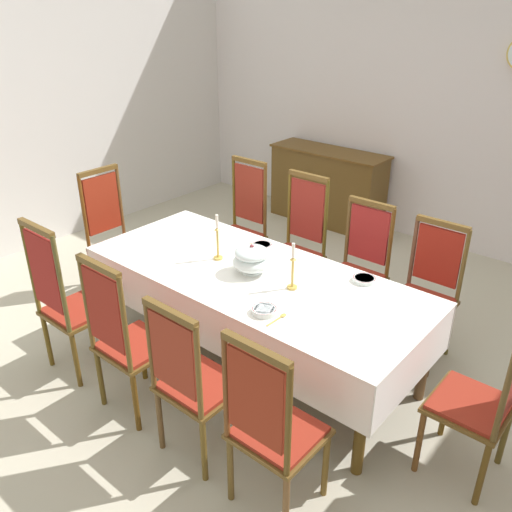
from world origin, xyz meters
TOP-DOWN VIEW (x-y plane):
  - ground at (0.00, 0.00)m, footprint 6.46×5.72m
  - back_wall at (0.00, 2.90)m, footprint 6.46×0.08m
  - left_wall at (-3.27, 0.00)m, footprint 0.08×5.72m
  - dining_table at (0.00, -0.16)m, footprint 2.53×1.05m
  - tablecloth at (0.00, -0.16)m, footprint 2.55×1.07m
  - chair_south_a at (-0.95, -1.10)m, footprint 0.44×0.42m
  - chair_north_a at (-0.95, 0.77)m, footprint 0.44×0.42m
  - chair_south_b at (-0.28, -1.09)m, footprint 0.44×0.42m
  - chair_north_b at (-0.28, 0.77)m, footprint 0.44×0.42m
  - chair_south_c at (0.33, -1.09)m, footprint 0.44×0.42m
  - chair_north_c at (0.33, 0.77)m, footprint 0.44×0.42m
  - chair_south_d at (0.92, -1.09)m, footprint 0.44×0.42m
  - chair_north_d at (0.92, 0.77)m, footprint 0.44×0.42m
  - chair_head_west at (-1.68, -0.16)m, footprint 0.42×0.44m
  - chair_head_east at (1.68, -0.16)m, footprint 0.42×0.44m
  - soup_tureen at (-0.01, -0.16)m, footprint 0.27×0.27m
  - candlestick_west at (-0.35, -0.16)m, footprint 0.07×0.07m
  - candlestick_east at (0.35, -0.16)m, footprint 0.07×0.07m
  - bowl_near_left at (-0.22, 0.21)m, footprint 0.16×0.16m
  - bowl_near_right at (0.40, -0.53)m, footprint 0.16×0.16m
  - bowl_far_left at (0.67, 0.24)m, footprint 0.16×0.16m
  - spoon_primary at (-0.33, 0.23)m, footprint 0.06×0.17m
  - spoon_secondary at (0.51, -0.50)m, footprint 0.03×0.18m
  - sideboard at (-1.16, 2.58)m, footprint 1.44×0.48m

SIDE VIEW (x-z plane):
  - ground at x=0.00m, z-range -0.04..0.00m
  - sideboard at x=-1.16m, z-range 0.00..0.91m
  - chair_north_d at x=0.92m, z-range 0.02..1.10m
  - chair_south_c at x=0.33m, z-range 0.01..1.11m
  - chair_north_c at x=0.33m, z-range 0.01..1.11m
  - chair_south_d at x=0.92m, z-range 0.01..1.14m
  - chair_south_b at x=-0.28m, z-range 0.00..1.16m
  - chair_head_east at x=1.68m, z-range 0.00..1.18m
  - chair_head_west at x=-1.68m, z-range 0.00..1.18m
  - chair_north_b at x=-0.28m, z-range 0.00..1.19m
  - chair_north_a at x=-0.95m, z-range 0.00..1.19m
  - chair_south_a at x=-0.95m, z-range -0.01..1.21m
  - tablecloth at x=0.00m, z-range 0.50..0.86m
  - dining_table at x=0.00m, z-range 0.31..1.07m
  - spoon_primary at x=-0.33m, z-range 0.77..0.78m
  - spoon_secondary at x=0.51m, z-range 0.77..0.78m
  - bowl_near_left at x=-0.22m, z-range 0.77..0.80m
  - bowl_far_left at x=0.67m, z-range 0.77..0.80m
  - bowl_near_right at x=0.40m, z-range 0.77..0.81m
  - soup_tureen at x=-0.01m, z-range 0.76..0.98m
  - candlestick_east at x=0.35m, z-range 0.73..1.07m
  - candlestick_west at x=-0.35m, z-range 0.73..1.09m
  - back_wall at x=0.00m, z-range 0.00..3.48m
  - left_wall at x=-3.27m, z-range 0.00..3.48m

